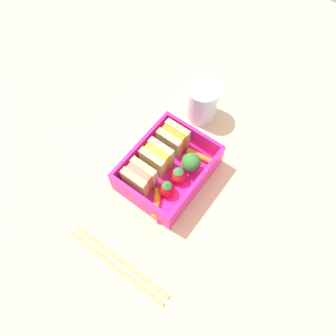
% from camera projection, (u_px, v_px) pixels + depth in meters
% --- Properties ---
extents(ground_plane, '(1.20, 1.20, 0.02)m').
position_uv_depth(ground_plane, '(168.00, 177.00, 0.58)').
color(ground_plane, beige).
extents(bento_tray, '(0.15, 0.12, 0.01)m').
position_uv_depth(bento_tray, '(168.00, 174.00, 0.56)').
color(bento_tray, '#ED1E91').
rests_on(bento_tray, ground_plane).
extents(bento_rim, '(0.15, 0.12, 0.04)m').
position_uv_depth(bento_rim, '(168.00, 166.00, 0.54)').
color(bento_rim, '#ED1E91').
rests_on(bento_rim, bento_tray).
extents(sandwich_left, '(0.04, 0.05, 0.05)m').
position_uv_depth(sandwich_left, '(140.00, 178.00, 0.53)').
color(sandwich_left, '#D8C37F').
rests_on(sandwich_left, bento_tray).
extents(sandwich_center_left, '(0.04, 0.05, 0.05)m').
position_uv_depth(sandwich_center_left, '(157.00, 158.00, 0.54)').
color(sandwich_center_left, '#D7BF7D').
rests_on(sandwich_center_left, bento_tray).
extents(sandwich_center, '(0.04, 0.05, 0.05)m').
position_uv_depth(sandwich_center, '(173.00, 139.00, 0.56)').
color(sandwich_center, tan).
rests_on(sandwich_center, bento_tray).
extents(carrot_stick_far_left, '(0.05, 0.04, 0.01)m').
position_uv_depth(carrot_stick_far_left, '(156.00, 203.00, 0.53)').
color(carrot_stick_far_left, orange).
rests_on(carrot_stick_far_left, bento_tray).
extents(strawberry_left, '(0.03, 0.03, 0.03)m').
position_uv_depth(strawberry_left, '(167.00, 189.00, 0.53)').
color(strawberry_left, red).
rests_on(strawberry_left, bento_tray).
extents(strawberry_far_left, '(0.03, 0.03, 0.03)m').
position_uv_depth(strawberry_far_left, '(177.00, 177.00, 0.54)').
color(strawberry_far_left, red).
rests_on(strawberry_far_left, bento_tray).
extents(broccoli_floret, '(0.03, 0.03, 0.04)m').
position_uv_depth(broccoli_floret, '(191.00, 163.00, 0.54)').
color(broccoli_floret, '#8ABE5D').
rests_on(broccoli_floret, bento_tray).
extents(carrot_stick_left, '(0.02, 0.05, 0.01)m').
position_uv_depth(carrot_stick_left, '(199.00, 156.00, 0.57)').
color(carrot_stick_left, orange).
rests_on(carrot_stick_left, bento_tray).
extents(chopstick_pair, '(0.02, 0.18, 0.01)m').
position_uv_depth(chopstick_pair, '(118.00, 263.00, 0.50)').
color(chopstick_pair, tan).
rests_on(chopstick_pair, ground_plane).
extents(drinking_glass, '(0.06, 0.06, 0.07)m').
position_uv_depth(drinking_glass, '(202.00, 102.00, 0.60)').
color(drinking_glass, silver).
rests_on(drinking_glass, ground_plane).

